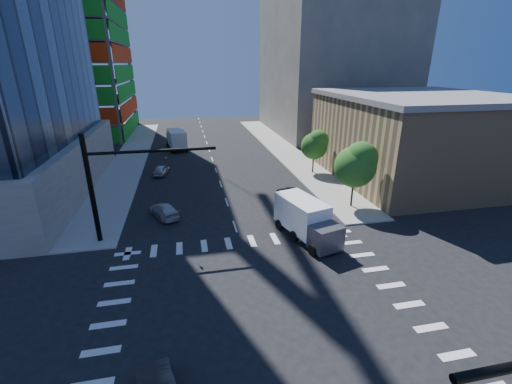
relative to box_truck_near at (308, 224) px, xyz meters
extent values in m
plane|color=black|center=(-5.69, -8.35, -1.46)|extent=(160.00, 160.00, 0.00)
cube|color=silver|center=(-5.69, -8.35, -1.45)|extent=(20.00, 20.00, 0.01)
cube|color=gray|center=(6.81, 31.65, -1.38)|extent=(5.00, 60.00, 0.15)
cube|color=gray|center=(-18.19, 31.65, -1.38)|extent=(5.00, 60.00, 0.15)
cube|color=#1B9823|center=(-20.59, 53.65, 23.04)|extent=(0.12, 24.00, 49.00)
cube|color=tan|center=(19.31, 13.65, 3.54)|extent=(20.00, 22.00, 10.00)
cube|color=slate|center=(19.31, 13.65, 8.84)|extent=(20.50, 22.50, 0.60)
cube|color=#595650|center=(21.31, 46.65, 12.54)|extent=(24.00, 30.00, 28.00)
cylinder|color=black|center=(-17.19, 3.15, 3.19)|extent=(0.40, 0.40, 9.00)
cylinder|color=black|center=(-12.19, 3.15, 6.09)|extent=(10.00, 0.24, 0.24)
imported|color=black|center=(-11.19, 3.15, 4.99)|extent=(0.16, 0.20, 1.00)
cylinder|color=#382316|center=(6.81, 5.65, -0.17)|extent=(0.20, 0.20, 2.27)
sphere|color=#144C18|center=(6.81, 5.65, 2.92)|extent=(4.16, 4.16, 4.16)
sphere|color=#437F2A|center=(7.21, 5.35, 3.89)|extent=(3.25, 3.25, 3.25)
cylinder|color=#382316|center=(7.11, 17.65, -0.35)|extent=(0.20, 0.20, 1.92)
sphere|color=#144C18|center=(7.11, 17.65, 2.27)|extent=(3.52, 3.52, 3.52)
sphere|color=#437F2A|center=(7.51, 17.35, 3.09)|extent=(2.75, 2.75, 2.75)
imported|color=black|center=(1.49, 8.07, -0.79)|extent=(3.35, 5.21, 1.34)
imported|color=#B2B2B2|center=(-12.11, 7.22, -0.81)|extent=(3.54, 4.83, 1.30)
imported|color=#B9BBC2|center=(-13.03, 21.16, -0.82)|extent=(2.35, 4.01, 1.28)
cube|color=white|center=(0.00, 0.00, 0.50)|extent=(3.75, 5.62, 2.68)
cube|color=#424149|center=(0.00, 0.00, -0.17)|extent=(2.78, 2.41, 1.96)
cube|color=silver|center=(-11.13, 35.63, 0.57)|extent=(3.36, 5.66, 2.77)
cube|color=#424149|center=(-11.13, 35.63, -0.13)|extent=(2.72, 2.28, 2.02)
camera|label=1|loc=(-9.57, -24.42, 12.62)|focal=24.00mm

